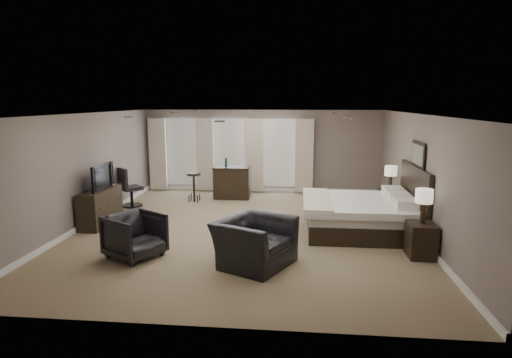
# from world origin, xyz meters

# --- Properties ---
(room) EXTENTS (7.60, 8.60, 2.64)m
(room) POSITION_xyz_m (0.00, 0.00, 1.30)
(room) COLOR #79684C
(room) RESTS_ON ground
(window_bay) EXTENTS (5.25, 0.20, 2.30)m
(window_bay) POSITION_xyz_m (-1.00, 4.11, 1.20)
(window_bay) COLOR silver
(window_bay) RESTS_ON room
(bed) EXTENTS (2.36, 2.25, 1.50)m
(bed) POSITION_xyz_m (2.58, 0.09, 0.75)
(bed) COLOR silver
(bed) RESTS_ON ground
(nightstand_near) EXTENTS (0.48, 0.59, 0.64)m
(nightstand_near) POSITION_xyz_m (3.47, -1.36, 0.32)
(nightstand_near) COLOR black
(nightstand_near) RESTS_ON ground
(nightstand_far) EXTENTS (0.49, 0.60, 0.66)m
(nightstand_far) POSITION_xyz_m (3.47, 1.54, 0.33)
(nightstand_far) COLOR black
(nightstand_far) RESTS_ON ground
(lamp_near) EXTENTS (0.31, 0.31, 0.65)m
(lamp_near) POSITION_xyz_m (3.47, -1.36, 0.97)
(lamp_near) COLOR beige
(lamp_near) RESTS_ON nightstand_near
(lamp_far) EXTENTS (0.30, 0.30, 0.63)m
(lamp_far) POSITION_xyz_m (3.47, 1.54, 0.97)
(lamp_far) COLOR beige
(lamp_far) RESTS_ON nightstand_far
(wall_art) EXTENTS (0.04, 0.96, 0.56)m
(wall_art) POSITION_xyz_m (3.70, 0.09, 1.75)
(wall_art) COLOR slate
(wall_art) RESTS_ON room
(dresser) EXTENTS (0.47, 1.45, 0.84)m
(dresser) POSITION_xyz_m (-3.45, 0.10, 0.42)
(dresser) COLOR black
(dresser) RESTS_ON ground
(tv) EXTENTS (0.60, 1.04, 0.14)m
(tv) POSITION_xyz_m (-3.45, 0.10, 0.91)
(tv) COLOR black
(tv) RESTS_ON dresser
(armchair_near) EXTENTS (1.33, 1.52, 1.12)m
(armchair_near) POSITION_xyz_m (0.42, -2.05, 0.56)
(armchair_near) COLOR black
(armchair_near) RESTS_ON ground
(armchair_far) EXTENTS (1.17, 1.19, 0.91)m
(armchair_far) POSITION_xyz_m (-1.82, -1.92, 0.46)
(armchair_far) COLOR black
(armchair_far) RESTS_ON ground
(bar_counter) EXTENTS (1.10, 0.57, 0.96)m
(bar_counter) POSITION_xyz_m (-0.79, 3.11, 0.48)
(bar_counter) COLOR black
(bar_counter) RESTS_ON ground
(bar_stool_left) EXTENTS (0.44, 0.44, 0.85)m
(bar_stool_left) POSITION_xyz_m (-1.81, 2.56, 0.42)
(bar_stool_left) COLOR black
(bar_stool_left) RESTS_ON ground
(bar_stool_right) EXTENTS (0.49, 0.49, 0.80)m
(bar_stool_right) POSITION_xyz_m (-0.80, 3.37, 0.40)
(bar_stool_right) COLOR black
(bar_stool_right) RESTS_ON ground
(desk_chair) EXTENTS (0.79, 0.79, 1.10)m
(desk_chair) POSITION_xyz_m (-3.39, 1.84, 0.55)
(desk_chair) COLOR black
(desk_chair) RESTS_ON ground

